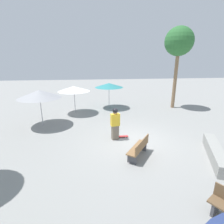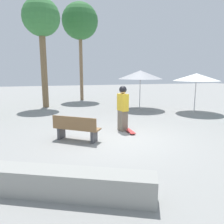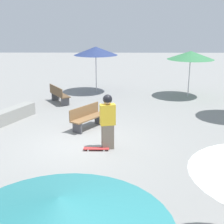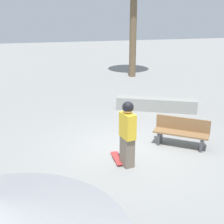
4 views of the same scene
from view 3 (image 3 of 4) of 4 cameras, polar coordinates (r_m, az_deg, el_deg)
ground_plane at (r=10.42m, az=-5.98°, el=-5.77°), size 60.00×60.00×0.00m
skater_main at (r=9.69m, az=-0.80°, el=-1.45°), size 0.51×0.35×1.76m
skateboard at (r=9.86m, az=-2.89°, el=-6.67°), size 0.80×0.20×0.07m
concrete_ledge at (r=12.96m, az=-19.06°, el=-0.93°), size 1.76×3.08×0.51m
bench_near at (r=11.71m, az=-4.53°, el=-0.99°), size 1.30×1.55×0.85m
bench_far at (r=15.49m, az=-9.70°, el=3.16°), size 1.21×1.59×0.85m
shade_umbrella_teal at (r=3.39m, az=-9.58°, el=-17.80°), size 2.45×2.45×2.22m
shade_umbrella_green at (r=16.79m, az=14.19°, el=10.04°), size 2.41×2.41×2.41m
shade_umbrella_navy at (r=17.39m, az=-2.98°, el=11.11°), size 2.41×2.41×2.54m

